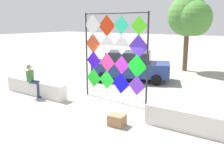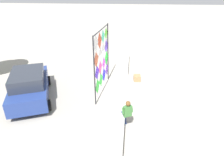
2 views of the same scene
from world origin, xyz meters
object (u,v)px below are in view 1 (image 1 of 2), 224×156
seated_vendor (33,78)px  tree_palm_like (191,17)px  kite_display_rack (114,52)px  cardboard_box_large (117,120)px  parked_car (131,66)px

seated_vendor → tree_palm_like: bearing=69.0°
seated_vendor → tree_palm_like: (4.06, 10.56, 2.89)m
seated_vendor → kite_display_rack: bearing=24.8°
cardboard_box_large → tree_palm_like: 11.78m
seated_vendor → tree_palm_like: size_ratio=0.29×
seated_vendor → cardboard_box_large: seated_vendor is taller
kite_display_rack → seated_vendor: (-3.51, -1.62, -1.30)m
kite_display_rack → seated_vendor: 4.08m
parked_car → cardboard_box_large: 7.00m
kite_display_rack → tree_palm_like: size_ratio=0.74×
cardboard_box_large → tree_palm_like: (-1.06, 11.15, 3.62)m
parked_car → cardboard_box_large: size_ratio=9.11×
seated_vendor → tree_palm_like: tree_palm_like is taller
seated_vendor → cardboard_box_large: (5.12, -0.60, -0.73)m
seated_vendor → parked_car: (2.06, 5.66, -0.03)m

